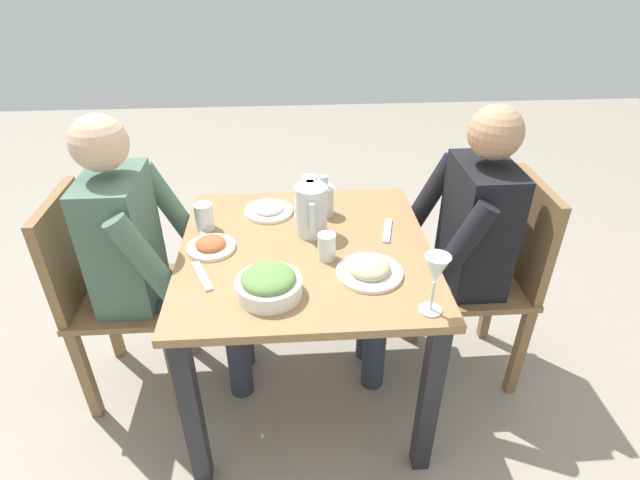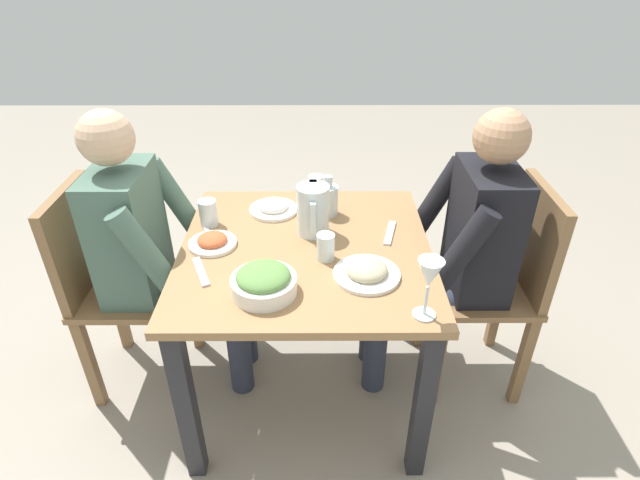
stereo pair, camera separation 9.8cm
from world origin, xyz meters
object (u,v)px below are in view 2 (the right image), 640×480
diner_near (156,248)px  water_glass_near_right (316,187)px  chair_far (501,278)px  water_glass_center (326,247)px  water_pitcher (313,210)px  oil_carafe (328,201)px  wine_glass (429,277)px  diner_far (455,247)px  water_glass_near_left (208,213)px  plate_rice_curry (212,241)px  chair_near (111,280)px  dining_table (306,274)px  salad_bowl (264,282)px  plate_yoghurt (273,207)px  plate_beans (367,271)px

diner_near → water_glass_near_right: (-0.30, 0.60, 0.11)m
chair_far → water_glass_center: size_ratio=9.38×
water_pitcher → oil_carafe: (-0.14, 0.06, -0.04)m
diner_near → wine_glass: size_ratio=6.08×
water_glass_center → water_glass_near_right: (-0.46, -0.04, 0.00)m
diner_near → diner_far: 1.13m
diner_near → water_glass_near_left: diner_near is taller
plate_rice_curry → chair_near: bearing=-99.0°
dining_table → water_glass_near_right: 0.42m
water_glass_center → chair_near: bearing=-100.4°
water_glass_near_left → water_glass_center: water_glass_near_left is taller
salad_bowl → dining_table: bearing=154.6°
water_glass_near_left → water_glass_center: size_ratio=1.07×
dining_table → diner_near: bearing=-98.4°
chair_far → plate_yoghurt: 0.95m
salad_bowl → water_glass_center: size_ratio=2.17×
water_glass_center → water_glass_near_right: bearing=-175.5°
water_glass_center → water_glass_near_right: size_ratio=0.96×
dining_table → chair_far: size_ratio=1.00×
oil_carafe → salad_bowl: bearing=-22.4°
dining_table → water_glass_center: size_ratio=9.38×
salad_bowl → oil_carafe: (-0.51, 0.21, 0.01)m
dining_table → diner_far: bearing=99.1°
diner_far → plate_beans: (0.27, -0.36, 0.08)m
dining_table → chair_near: size_ratio=1.00×
dining_table → oil_carafe: oil_carafe is taller
plate_rice_curry → water_glass_near_right: 0.53m
dining_table → water_glass_near_right: water_glass_near_right is taller
dining_table → diner_far: 0.58m
oil_carafe → plate_rice_curry: bearing=-61.1°
dining_table → plate_yoghurt: 0.33m
diner_near → diner_far: bearing=90.3°
diner_far → oil_carafe: bearing=-107.9°
chair_near → plate_yoghurt: chair_near is taller
dining_table → water_pitcher: size_ratio=4.71×
plate_beans → water_glass_center: size_ratio=2.32×
chair_near → water_glass_near_right: size_ratio=9.04×
plate_yoghurt → plate_rice_curry: (0.25, -0.20, -0.00)m
dining_table → water_glass_near_right: bearing=174.7°
plate_yoghurt → chair_near: bearing=-73.8°
water_pitcher → wine_glass: wine_glass is taller
diner_far → wine_glass: bearing=-24.2°
oil_carafe → diner_far: bearing=72.1°
salad_bowl → plate_yoghurt: (-0.53, -0.01, -0.02)m
water_pitcher → wine_glass: bearing=34.9°
plate_yoghurt → plate_beans: 0.56m
water_glass_near_right → chair_far: bearing=68.1°
plate_rice_curry → dining_table: bearing=87.5°
plate_beans → water_glass_center: bearing=-128.1°
chair_far → plate_rice_curry: bearing=-86.1°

